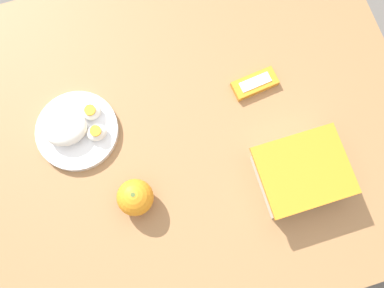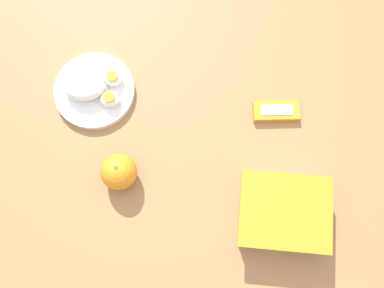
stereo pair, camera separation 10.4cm
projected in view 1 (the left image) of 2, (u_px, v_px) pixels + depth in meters
ground_plane at (188, 181)px, 1.77m from camera, size 10.00×10.00×0.00m
table at (186, 140)px, 1.18m from camera, size 1.11×0.93×0.72m
food_container at (301, 174)px, 1.01m from camera, size 0.20×0.16×0.08m
orange_fruit at (135, 197)px, 0.99m from camera, size 0.08×0.08×0.08m
rice_plate at (75, 129)px, 1.05m from camera, size 0.20×0.20×0.06m
candy_bar at (255, 84)px, 1.10m from camera, size 0.11×0.06×0.02m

